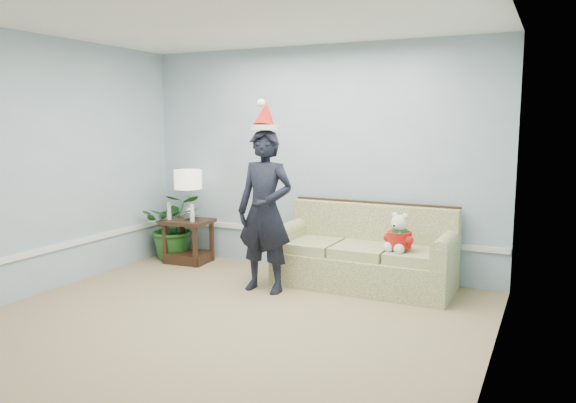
# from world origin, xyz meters

# --- Properties ---
(room_shell) EXTENTS (4.54, 5.04, 2.74)m
(room_shell) POSITION_xyz_m (0.00, 0.00, 1.35)
(room_shell) COLOR #9D8A65
(room_shell) RESTS_ON ground
(wainscot_trim) EXTENTS (4.49, 4.99, 0.06)m
(wainscot_trim) POSITION_xyz_m (-1.18, 1.18, 0.45)
(wainscot_trim) COLOR white
(wainscot_trim) RESTS_ON room_shell
(sofa) EXTENTS (1.93, 0.84, 0.90)m
(sofa) POSITION_xyz_m (0.77, 2.09, 0.32)
(sofa) COLOR #505F2D
(sofa) RESTS_ON room_shell
(side_table) EXTENTS (0.61, 0.53, 0.56)m
(side_table) POSITION_xyz_m (-1.61, 2.11, 0.22)
(side_table) COLOR #311912
(side_table) RESTS_ON room_shell
(table_lamp) EXTENTS (0.36, 0.36, 0.64)m
(table_lamp) POSITION_xyz_m (-1.65, 2.18, 1.04)
(table_lamp) COLOR silver
(table_lamp) RESTS_ON side_table
(candle_pair) EXTENTS (0.42, 0.06, 0.22)m
(candle_pair) POSITION_xyz_m (-1.66, 2.02, 0.66)
(candle_pair) COLOR silver
(candle_pair) RESTS_ON side_table
(houseplant) EXTENTS (1.04, 1.01, 0.88)m
(houseplant) POSITION_xyz_m (-1.89, 2.19, 0.44)
(houseplant) COLOR #1E541D
(houseplant) RESTS_ON room_shell
(man) EXTENTS (0.64, 0.42, 1.73)m
(man) POSITION_xyz_m (-0.14, 1.45, 0.86)
(man) COLOR black
(man) RESTS_ON room_shell
(santa_hat) EXTENTS (0.29, 0.32, 0.32)m
(santa_hat) POSITION_xyz_m (-0.14, 1.46, 1.86)
(santa_hat) COLOR white
(santa_hat) RESTS_ON man
(teddy_bear) EXTENTS (0.31, 0.32, 0.41)m
(teddy_bear) POSITION_xyz_m (1.20, 1.90, 0.62)
(teddy_bear) COLOR white
(teddy_bear) RESTS_ON sofa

